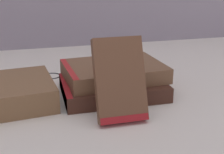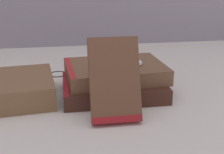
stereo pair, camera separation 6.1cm
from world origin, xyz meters
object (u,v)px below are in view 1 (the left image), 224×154
book_flat_bottom (111,88)px  book_flat_top (111,71)px  reading_glasses (62,74)px  book_leaning_front (120,83)px  pocket_watch (128,62)px

book_flat_bottom → book_flat_top: 0.04m
book_flat_top → reading_glasses: size_ratio=2.00×
book_flat_top → reading_glasses: book_flat_top is taller
reading_glasses → book_leaning_front: bearing=-83.6°
book_flat_bottom → book_leaning_front: size_ratio=1.45×
book_leaning_front → pocket_watch: book_leaning_front is taller
book_flat_bottom → book_leaning_front: bearing=-95.4°
book_flat_top → pocket_watch: size_ratio=3.62×
book_flat_top → book_leaning_front: book_leaning_front is taller
reading_glasses → pocket_watch: bearing=-58.1°
reading_glasses → book_flat_bottom: bearing=-71.2°
book_flat_bottom → reading_glasses: bearing=118.6°
book_flat_top → pocket_watch: bearing=-9.2°
book_leaning_front → pocket_watch: bearing=66.7°
book_flat_bottom → reading_glasses: size_ratio=1.95×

